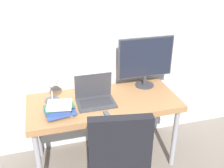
{
  "coord_description": "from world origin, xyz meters",
  "views": [
    {
      "loc": [
        -0.51,
        -1.79,
        1.98
      ],
      "look_at": [
        0.07,
        0.29,
        0.91
      ],
      "focal_mm": 42.0,
      "sensor_mm": 36.0,
      "label": 1
    }
  ],
  "objects_px": {
    "monitor": "(146,60)",
    "office_chair": "(118,164)",
    "desk_lamp": "(51,83)",
    "book_stack": "(59,109)",
    "laptop": "(95,97)"
  },
  "relations": [
    {
      "from": "monitor",
      "to": "office_chair",
      "type": "distance_m",
      "value": 1.14
    },
    {
      "from": "monitor",
      "to": "desk_lamp",
      "type": "relative_size",
      "value": 1.69
    },
    {
      "from": "desk_lamp",
      "to": "office_chair",
      "type": "xyz_separation_m",
      "value": [
        0.4,
        -0.71,
        -0.38
      ]
    },
    {
      "from": "book_stack",
      "to": "monitor",
      "type": "bearing_deg",
      "value": 19.59
    },
    {
      "from": "laptop",
      "to": "monitor",
      "type": "relative_size",
      "value": 0.61
    },
    {
      "from": "laptop",
      "to": "desk_lamp",
      "type": "height_order",
      "value": "desk_lamp"
    },
    {
      "from": "book_stack",
      "to": "laptop",
      "type": "bearing_deg",
      "value": 20.2
    },
    {
      "from": "laptop",
      "to": "desk_lamp",
      "type": "bearing_deg",
      "value": 176.36
    },
    {
      "from": "laptop",
      "to": "monitor",
      "type": "distance_m",
      "value": 0.66
    },
    {
      "from": "monitor",
      "to": "book_stack",
      "type": "bearing_deg",
      "value": -160.41
    },
    {
      "from": "laptop",
      "to": "office_chair",
      "type": "distance_m",
      "value": 0.72
    },
    {
      "from": "desk_lamp",
      "to": "book_stack",
      "type": "distance_m",
      "value": 0.24
    },
    {
      "from": "desk_lamp",
      "to": "office_chair",
      "type": "bearing_deg",
      "value": -60.62
    },
    {
      "from": "office_chair",
      "to": "desk_lamp",
      "type": "bearing_deg",
      "value": 119.38
    },
    {
      "from": "monitor",
      "to": "desk_lamp",
      "type": "distance_m",
      "value": 0.98
    }
  ]
}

